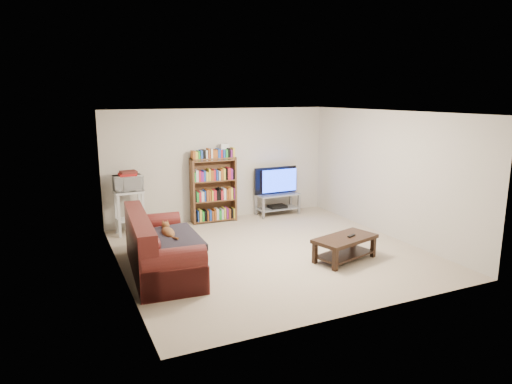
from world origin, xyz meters
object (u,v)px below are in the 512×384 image
sofa (157,252)px  bookshelf (214,189)px  coffee_table (345,244)px  tv_stand (277,201)px

sofa → bookshelf: (1.75, 2.38, 0.39)m
sofa → bookshelf: size_ratio=1.59×
coffee_table → sofa: bearing=150.0°
tv_stand → bookshelf: size_ratio=0.70×
coffee_table → tv_stand: tv_stand is taller
bookshelf → tv_stand: bearing=-0.1°
coffee_table → bookshelf: bearing=95.1°
sofa → tv_stand: 3.99m
sofa → bookshelf: bearing=57.9°
sofa → coffee_table: (2.93, -0.75, -0.05)m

